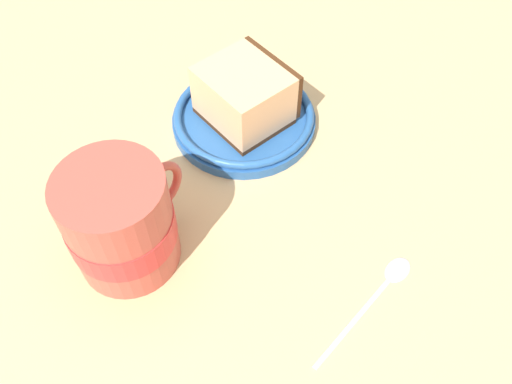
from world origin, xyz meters
The scene contains 5 objects.
ground_plane centered at (0.00, 0.00, -1.51)cm, with size 122.01×122.01×3.03cm, color tan.
small_plate centered at (-3.40, 2.97, 1.02)cm, with size 15.78×15.78×2.06cm.
cake_slice centered at (-3.52, 3.21, 4.29)cm, with size 11.49×11.22×6.15cm.
tea_mug centered at (10.66, -10.51, 5.33)cm, with size 9.64×10.76×10.75cm.
teaspoon centered at (18.94, 11.11, 0.35)cm, with size 9.04×11.89×0.80cm.
Camera 1 is at (38.28, -4.59, 44.03)cm, focal length 38.13 mm.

